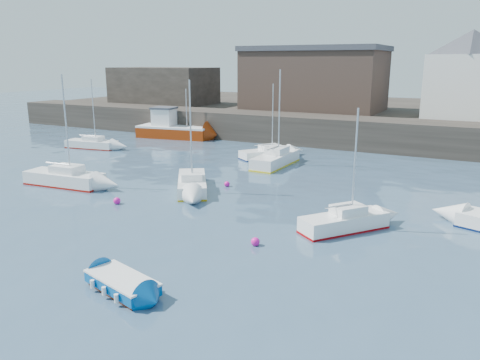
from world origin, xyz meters
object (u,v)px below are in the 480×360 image
at_px(blue_dinghy, 122,283).
at_px(sailboat_b, 192,183).
at_px(sailboat_a, 65,178).
at_px(sailboat_h, 268,153).
at_px(fishing_boat, 172,128).
at_px(buoy_near, 117,204).
at_px(buoy_far, 227,186).
at_px(sailboat_f, 276,159).
at_px(sailboat_c, 344,221).
at_px(buoy_mid, 255,245).
at_px(sailboat_e, 92,144).

height_order(blue_dinghy, sailboat_b, sailboat_b).
bearing_deg(sailboat_a, sailboat_h, 61.23).
distance_m(blue_dinghy, fishing_boat, 37.84).
bearing_deg(buoy_near, buoy_far, 59.63).
distance_m(sailboat_f, buoy_near, 15.44).
bearing_deg(sailboat_c, sailboat_f, 126.45).
relative_size(sailboat_f, buoy_mid, 18.69).
distance_m(sailboat_b, sailboat_c, 11.86).
distance_m(sailboat_a, buoy_mid, 17.38).
bearing_deg(sailboat_e, buoy_far, -19.04).
xyz_separation_m(sailboat_c, sailboat_h, (-11.48, 15.57, -0.05)).
relative_size(blue_dinghy, buoy_near, 7.95).
bearing_deg(sailboat_h, fishing_boat, 159.09).
bearing_deg(sailboat_f, sailboat_h, 126.17).
xyz_separation_m(sailboat_h, buoy_mid, (8.27, -19.63, -0.44)).
bearing_deg(sailboat_a, sailboat_c, 0.69).
bearing_deg(sailboat_c, sailboat_b, 165.42).
bearing_deg(sailboat_f, fishing_boat, 153.47).
height_order(sailboat_e, buoy_far, sailboat_e).
distance_m(fishing_boat, sailboat_h, 15.76).
distance_m(sailboat_h, buoy_mid, 21.30).
bearing_deg(sailboat_h, sailboat_e, -167.73).
bearing_deg(blue_dinghy, fishing_boat, 122.76).
bearing_deg(sailboat_h, buoy_mid, -67.16).
distance_m(blue_dinghy, buoy_near, 11.86).
xyz_separation_m(fishing_boat, sailboat_e, (-3.22, -9.52, -0.64)).
relative_size(fishing_boat, sailboat_a, 1.14).
height_order(sailboat_h, buoy_near, sailboat_h).
bearing_deg(buoy_far, sailboat_f, 87.92).
height_order(sailboat_a, sailboat_c, sailboat_a).
height_order(sailboat_c, buoy_mid, sailboat_c).
xyz_separation_m(sailboat_b, sailboat_c, (11.48, -2.99, -0.00)).
bearing_deg(sailboat_h, sailboat_b, -89.99).
bearing_deg(sailboat_e, sailboat_f, 3.41).
bearing_deg(buoy_mid, sailboat_f, 110.38).
xyz_separation_m(fishing_boat, sailboat_c, (26.19, -21.19, -0.60)).
bearing_deg(sailboat_f, buoy_mid, -69.62).
height_order(sailboat_a, buoy_near, sailboat_a).
xyz_separation_m(sailboat_c, sailboat_f, (-9.50, 12.86, 0.07)).
bearing_deg(fishing_boat, sailboat_c, -38.98).
xyz_separation_m(sailboat_e, buoy_near, (15.61, -13.63, -0.45)).
bearing_deg(fishing_boat, sailboat_b, -51.06).
distance_m(fishing_boat, sailboat_a, 22.27).
bearing_deg(buoy_mid, sailboat_c, 51.63).
xyz_separation_m(fishing_boat, buoy_near, (12.39, -23.15, -1.09)).
height_order(sailboat_c, sailboat_e, sailboat_e).
bearing_deg(sailboat_c, buoy_mid, -128.37).
relative_size(blue_dinghy, sailboat_a, 0.45).
relative_size(sailboat_e, sailboat_h, 1.04).
relative_size(sailboat_h, buoy_far, 16.90).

